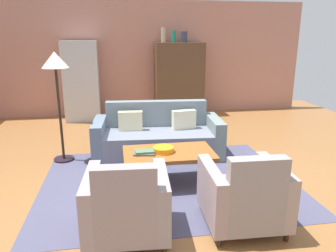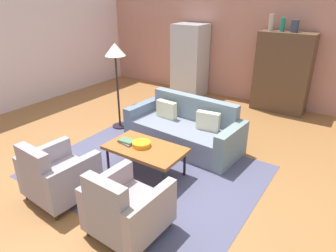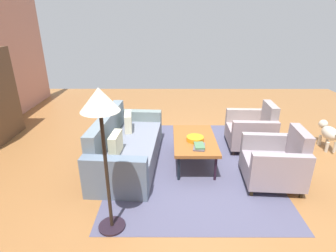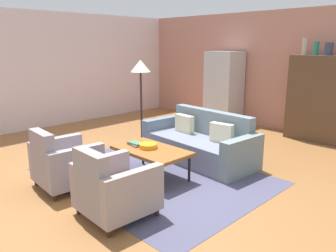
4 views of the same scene
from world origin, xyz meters
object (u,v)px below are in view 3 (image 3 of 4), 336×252
object	(u,v)px
book_stack	(199,146)
couch	(124,147)
armchair_left	(277,163)
fruit_bowl	(195,139)
armchair_right	(253,131)
coffee_table	(195,141)
dog	(329,133)
floor_lamp	(101,114)

from	to	relation	value
book_stack	couch	bearing A→B (deg)	74.84
armchair_left	couch	bearing A→B (deg)	79.34
fruit_bowl	book_stack	xyz separation A→B (m)	(-0.25, -0.04, -0.01)
armchair_left	armchair_right	distance (m)	1.20
coffee_table	dog	world-z (taller)	dog
armchair_right	fruit_bowl	distance (m)	1.35
armchair_right	dog	distance (m)	1.43
couch	armchair_left	distance (m)	2.43
couch	book_stack	bearing A→B (deg)	78.75
armchair_left	floor_lamp	bearing A→B (deg)	116.19
couch	fruit_bowl	xyz separation A→B (m)	(-0.08, -1.19, 0.20)
coffee_table	fruit_bowl	world-z (taller)	fruit_bowl
fruit_bowl	book_stack	distance (m)	0.26
armchair_left	book_stack	size ratio (longest dim) A/B	2.91
fruit_bowl	armchair_right	bearing A→B (deg)	-60.10
coffee_table	floor_lamp	world-z (taller)	floor_lamp
armchair_left	coffee_table	bearing A→B (deg)	66.49
couch	dog	xyz separation A→B (m)	(0.58, -3.78, 0.03)
fruit_bowl	dog	world-z (taller)	fruit_bowl
book_stack	armchair_right	bearing A→B (deg)	-50.57
armchair_right	dog	size ratio (longest dim) A/B	1.24
couch	book_stack	distance (m)	1.29
armchair_left	fruit_bowl	world-z (taller)	armchair_left
armchair_right	couch	bearing A→B (deg)	106.37
book_stack	coffee_table	bearing A→B (deg)	7.36
armchair_left	fruit_bowl	distance (m)	1.29
fruit_bowl	book_stack	bearing A→B (deg)	-170.55
armchair_right	book_stack	distance (m)	1.46
couch	fruit_bowl	distance (m)	1.21
coffee_table	book_stack	world-z (taller)	book_stack
book_stack	floor_lamp	distance (m)	1.93
book_stack	floor_lamp	size ratio (longest dim) A/B	0.18
book_stack	dog	world-z (taller)	book_stack
armchair_left	dog	distance (m)	1.86
fruit_bowl	floor_lamp	size ratio (longest dim) A/B	0.17
book_stack	dog	xyz separation A→B (m)	(0.91, -2.55, -0.17)
fruit_bowl	floor_lamp	distance (m)	2.07
book_stack	dog	bearing A→B (deg)	-70.33
fruit_bowl	floor_lamp	bearing A→B (deg)	142.77
armchair_right	dog	bearing A→B (deg)	-88.22
armchair_right	fruit_bowl	bearing A→B (deg)	122.16
coffee_table	fruit_bowl	distance (m)	0.10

